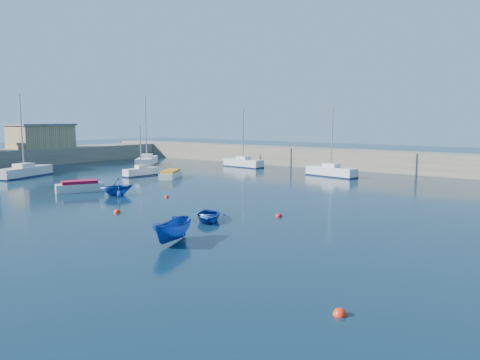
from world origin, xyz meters
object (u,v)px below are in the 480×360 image
Objects in this scene: dinghy_center at (208,216)px; dinghy_right at (173,231)px; sailboat_3 at (141,172)px; sailboat_4 at (147,161)px; motorboat_2 at (171,174)px; sailboat_6 at (331,171)px; brick_shed_a at (41,137)px; sailboat_2 at (24,172)px; sailboat_5 at (243,163)px; motorboat_1 at (80,186)px; dinghy_left at (116,187)px.

dinghy_center is 0.96× the size of dinghy_right.
sailboat_4 is at bearing 140.10° from sailboat_3.
motorboat_2 is (13.59, -8.33, -0.23)m from sailboat_4.
sailboat_6 reaches higher than dinghy_center.
brick_shed_a is 49.18m from dinghy_center.
sailboat_2 reaches higher than sailboat_3.
sailboat_2 is 17.42m from motorboat_2.
sailboat_5 reaches higher than motorboat_1.
sailboat_4 is 1.21× the size of sailboat_6.
dinghy_left is (4.56, 0.70, 0.30)m from motorboat_1.
motorboat_2 is at bearing 141.72° from sailboat_6.
sailboat_3 is 1.77× the size of dinghy_right.
motorboat_1 is 1.50× the size of dinghy_left.
sailboat_6 is at bearing 87.98° from motorboat_1.
sailboat_2 is 0.95× the size of sailboat_4.
dinghy_center is at bearing -17.66° from brick_shed_a.
sailboat_6 is at bearing -31.24° from sailboat_4.
motorboat_1 is (28.72, -12.62, -3.61)m from brick_shed_a.
sailboat_2 reaches higher than brick_shed_a.
sailboat_4 reaches higher than motorboat_2.
brick_shed_a is 1.72× the size of motorboat_2.
sailboat_2 is at bearing -163.90° from motorboat_1.
dinghy_right is (35.35, -10.30, 0.02)m from sailboat_2.
sailboat_4 is 2.18× the size of motorboat_2.
dinghy_right is (20.96, -20.13, 0.23)m from motorboat_2.
sailboat_4 reaches higher than brick_shed_a.
dinghy_left is at bearing 34.63° from motorboat_1.
brick_shed_a is 1.32× the size of sailboat_3.
dinghy_left is (19.69, -1.92, 0.15)m from sailboat_2.
brick_shed_a is at bearing 149.23° from motorboat_2.
sailboat_6 is at bearing 11.57° from motorboat_2.
motorboat_1 is 0.96× the size of motorboat_2.
sailboat_6 reaches higher than motorboat_1.
sailboat_4 reaches higher than sailboat_3.
motorboat_2 is at bearing 14.61° from sailboat_2.
sailboat_2 reaches higher than dinghy_right.
dinghy_left is (18.90, -20.08, 0.13)m from sailboat_4.
sailboat_2 is 2.96× the size of dinghy_center.
sailboat_4 is 25.25m from motorboat_1.
sailboat_2 is 36.82m from dinghy_right.
dinghy_center is (33.14, -4.87, -0.30)m from sailboat_2.
sailboat_4 reaches higher than motorboat_1.
dinghy_left is at bearing -44.89° from sailboat_3.
dinghy_left is (-8.76, -24.41, 0.17)m from sailboat_6.
sailboat_4 is at bearing 148.53° from dinghy_left.
sailboat_6 reaches higher than sailboat_5.
sailboat_6 is at bearing -94.68° from sailboat_5.
sailboat_4 is 14.38m from sailboat_5.
sailboat_3 reaches higher than dinghy_right.
sailboat_3 is 1.35× the size of motorboat_1.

